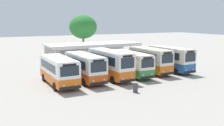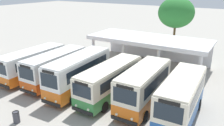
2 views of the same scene
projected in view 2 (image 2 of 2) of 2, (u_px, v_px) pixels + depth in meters
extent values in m
plane|color=#A39E93|center=(77.00, 101.00, 20.02)|extent=(180.00, 180.00, 0.00)
cylinder|color=black|center=(23.00, 83.00, 22.42)|extent=(0.22, 0.90, 0.90)
cylinder|color=black|center=(9.00, 78.00, 23.52)|extent=(0.22, 0.90, 0.90)
cylinder|color=black|center=(57.00, 69.00, 26.25)|extent=(0.22, 0.90, 0.90)
cylinder|color=black|center=(44.00, 65.00, 27.35)|extent=(0.22, 0.90, 0.90)
cube|color=orange|center=(34.00, 70.00, 24.74)|extent=(2.35, 7.67, 0.99)
cube|color=white|center=(33.00, 59.00, 24.33)|extent=(2.35, 7.67, 1.54)
cube|color=white|center=(32.00, 51.00, 24.05)|extent=(2.28, 7.44, 0.12)
cube|color=black|center=(2.00, 85.00, 21.75)|extent=(2.21, 0.11, 0.28)
cube|color=#1E2833|center=(0.00, 69.00, 21.24)|extent=(1.91, 0.06, 1.00)
cube|color=#1E2833|center=(41.00, 60.00, 23.82)|extent=(0.06, 6.13, 0.85)
cube|color=#1E2833|center=(26.00, 56.00, 24.96)|extent=(0.06, 6.13, 0.85)
sphere|color=#EAEACC|center=(6.00, 84.00, 21.34)|extent=(0.20, 0.20, 0.20)
cylinder|color=black|center=(49.00, 89.00, 21.12)|extent=(0.24, 0.91, 0.90)
cylinder|color=black|center=(32.00, 84.00, 22.14)|extent=(0.24, 0.91, 0.90)
cylinder|color=black|center=(79.00, 73.00, 24.84)|extent=(0.24, 0.91, 0.90)
cylinder|color=black|center=(64.00, 70.00, 25.85)|extent=(0.24, 0.91, 0.90)
cube|color=#D14C14|center=(57.00, 75.00, 23.35)|extent=(2.43, 7.40, 0.99)
cube|color=silver|center=(56.00, 62.00, 22.91)|extent=(2.43, 7.40, 1.68)
cube|color=silver|center=(55.00, 54.00, 22.61)|extent=(2.36, 7.18, 0.12)
cube|color=black|center=(28.00, 92.00, 20.44)|extent=(2.13, 0.16, 0.28)
cube|color=#1E2833|center=(26.00, 74.00, 19.90)|extent=(1.84, 0.10, 1.09)
cube|color=black|center=(25.00, 67.00, 19.69)|extent=(1.34, 0.08, 0.24)
cube|color=#1E2833|center=(65.00, 64.00, 22.45)|extent=(0.19, 5.88, 0.92)
cube|color=#1E2833|center=(48.00, 60.00, 23.50)|extent=(0.19, 5.88, 0.92)
sphere|color=#EAEACC|center=(33.00, 90.00, 20.05)|extent=(0.20, 0.20, 0.20)
sphere|color=#EAEACC|center=(23.00, 87.00, 20.64)|extent=(0.20, 0.20, 0.20)
cylinder|color=black|center=(72.00, 99.00, 19.30)|extent=(0.26, 0.91, 0.90)
cylinder|color=black|center=(54.00, 94.00, 20.22)|extent=(0.26, 0.91, 0.90)
cylinder|color=black|center=(102.00, 79.00, 23.28)|extent=(0.26, 0.91, 0.90)
cylinder|color=black|center=(86.00, 76.00, 24.19)|extent=(0.26, 0.91, 0.90)
cube|color=orange|center=(80.00, 81.00, 21.58)|extent=(2.47, 7.85, 1.15)
cube|color=white|center=(79.00, 67.00, 21.10)|extent=(2.47, 7.85, 1.81)
cube|color=white|center=(78.00, 57.00, 20.78)|extent=(2.40, 7.61, 0.12)
cube|color=black|center=(51.00, 103.00, 18.50)|extent=(2.01, 0.19, 0.28)
cube|color=#1E2833|center=(49.00, 81.00, 17.89)|extent=(1.73, 0.13, 1.17)
cube|color=black|center=(48.00, 72.00, 17.65)|extent=(1.27, 0.11, 0.24)
cube|color=#1E2833|center=(89.00, 68.00, 20.69)|extent=(0.33, 6.20, 0.99)
cube|color=#1E2833|center=(70.00, 64.00, 21.64)|extent=(0.33, 6.20, 0.99)
sphere|color=#EAEACC|center=(56.00, 102.00, 18.14)|extent=(0.20, 0.20, 0.20)
sphere|color=#EAEACC|center=(45.00, 98.00, 18.67)|extent=(0.20, 0.20, 0.20)
cylinder|color=black|center=(104.00, 107.00, 18.08)|extent=(0.23, 0.90, 0.90)
cylinder|color=black|center=(84.00, 100.00, 19.11)|extent=(0.23, 0.90, 0.90)
cylinder|color=black|center=(133.00, 85.00, 21.95)|extent=(0.23, 0.90, 0.90)
cylinder|color=black|center=(115.00, 81.00, 22.98)|extent=(0.23, 0.90, 0.90)
cube|color=#337F3D|center=(110.00, 88.00, 20.39)|extent=(2.25, 7.87, 0.97)
cube|color=beige|center=(110.00, 75.00, 19.98)|extent=(2.25, 7.87, 1.56)
cube|color=beige|center=(110.00, 66.00, 19.70)|extent=(2.19, 7.63, 0.12)
cube|color=black|center=(82.00, 111.00, 17.36)|extent=(2.03, 0.13, 0.28)
cube|color=#1E2833|center=(82.00, 91.00, 16.85)|extent=(1.75, 0.08, 1.01)
cube|color=black|center=(81.00, 84.00, 16.65)|extent=(1.28, 0.07, 0.24)
cube|color=#1E2833|center=(121.00, 77.00, 19.50)|extent=(0.13, 6.27, 0.86)
cube|color=#1E2833|center=(101.00, 72.00, 20.58)|extent=(0.13, 6.27, 0.86)
sphere|color=#EAEACC|center=(88.00, 110.00, 16.97)|extent=(0.20, 0.20, 0.20)
sphere|color=#EAEACC|center=(76.00, 105.00, 17.57)|extent=(0.20, 0.20, 0.20)
cylinder|color=black|center=(145.00, 117.00, 16.79)|extent=(0.24, 0.91, 0.90)
cylinder|color=black|center=(120.00, 109.00, 17.78)|extent=(0.24, 0.91, 0.90)
cylinder|color=black|center=(163.00, 94.00, 20.28)|extent=(0.24, 0.91, 0.90)
cylinder|color=black|center=(142.00, 88.00, 21.28)|extent=(0.24, 0.91, 0.90)
cube|color=orange|center=(143.00, 96.00, 18.87)|extent=(2.38, 6.96, 1.12)
cube|color=beige|center=(144.00, 80.00, 18.40)|extent=(2.38, 6.96, 1.72)
cube|color=beige|center=(145.00, 69.00, 18.10)|extent=(2.31, 6.75, 0.12)
cube|color=black|center=(124.00, 121.00, 16.17)|extent=(2.09, 0.16, 0.28)
cube|color=#1E2833|center=(125.00, 96.00, 15.58)|extent=(1.80, 0.10, 1.12)
cube|color=black|center=(125.00, 87.00, 15.35)|extent=(1.32, 0.09, 0.24)
cube|color=#1E2833|center=(158.00, 81.00, 17.95)|extent=(0.19, 5.52, 0.94)
cube|color=#1E2833|center=(132.00, 76.00, 18.98)|extent=(0.19, 5.52, 0.94)
sphere|color=#EAEACC|center=(132.00, 119.00, 15.79)|extent=(0.20, 0.20, 0.20)
sphere|color=#EAEACC|center=(117.00, 114.00, 16.36)|extent=(0.20, 0.20, 0.20)
cylinder|color=black|center=(157.00, 125.00, 15.78)|extent=(0.26, 0.91, 0.90)
cylinder|color=black|center=(199.00, 104.00, 18.46)|extent=(0.26, 0.91, 0.90)
cylinder|color=black|center=(173.00, 99.00, 19.42)|extent=(0.26, 0.91, 0.90)
cube|color=#23569E|center=(180.00, 108.00, 16.96)|extent=(2.49, 7.20, 1.14)
cube|color=beige|center=(182.00, 91.00, 16.49)|extent=(2.49, 7.20, 1.71)
cube|color=beige|center=(183.00, 79.00, 16.19)|extent=(2.41, 6.99, 0.12)
cube|color=#1E2833|center=(168.00, 113.00, 13.55)|extent=(1.79, 0.13, 1.11)
cube|color=black|center=(169.00, 103.00, 13.32)|extent=(1.31, 0.11, 0.24)
cube|color=#1E2833|center=(198.00, 93.00, 16.06)|extent=(0.29, 5.69, 0.94)
cube|color=#1E2833|center=(168.00, 86.00, 17.05)|extent=(0.29, 5.69, 0.94)
cylinder|color=silver|center=(93.00, 48.00, 30.12)|extent=(0.36, 0.36, 3.20)
cylinder|color=silver|center=(123.00, 54.00, 27.89)|extent=(0.36, 0.36, 3.20)
cylinder|color=silver|center=(158.00, 60.00, 25.66)|extent=(0.36, 0.36, 3.20)
cylinder|color=silver|center=(200.00, 67.00, 23.42)|extent=(0.36, 0.36, 3.20)
cube|color=white|center=(156.00, 47.00, 30.81)|extent=(14.31, 0.20, 3.20)
cube|color=white|center=(149.00, 38.00, 28.15)|extent=(14.81, 5.92, 0.20)
cube|color=white|center=(139.00, 45.00, 25.89)|extent=(14.81, 0.10, 0.28)
cylinder|color=slate|center=(133.00, 64.00, 28.55)|extent=(0.03, 0.03, 0.44)
cylinder|color=slate|center=(131.00, 63.00, 28.71)|extent=(0.03, 0.03, 0.44)
cylinder|color=slate|center=(135.00, 63.00, 28.84)|extent=(0.03, 0.03, 0.44)
cylinder|color=slate|center=(132.00, 62.00, 29.00)|extent=(0.03, 0.03, 0.44)
cube|color=yellow|center=(133.00, 61.00, 28.70)|extent=(0.45, 0.45, 0.04)
cube|color=yellow|center=(134.00, 59.00, 28.79)|extent=(0.44, 0.05, 0.40)
cylinder|color=slate|center=(139.00, 65.00, 28.24)|extent=(0.03, 0.03, 0.44)
cylinder|color=slate|center=(136.00, 64.00, 28.40)|extent=(0.03, 0.03, 0.44)
cylinder|color=slate|center=(140.00, 64.00, 28.53)|extent=(0.03, 0.03, 0.44)
cylinder|color=slate|center=(138.00, 63.00, 28.69)|extent=(0.03, 0.03, 0.44)
cube|color=yellow|center=(138.00, 62.00, 28.39)|extent=(0.45, 0.45, 0.04)
cube|color=yellow|center=(139.00, 60.00, 28.49)|extent=(0.44, 0.05, 0.40)
cylinder|color=slate|center=(144.00, 66.00, 27.85)|extent=(0.03, 0.03, 0.44)
cylinder|color=slate|center=(142.00, 65.00, 28.01)|extent=(0.03, 0.03, 0.44)
cylinder|color=slate|center=(145.00, 65.00, 28.14)|extent=(0.03, 0.03, 0.44)
cylinder|color=slate|center=(143.00, 64.00, 28.30)|extent=(0.03, 0.03, 0.44)
cube|color=yellow|center=(144.00, 63.00, 28.00)|extent=(0.45, 0.45, 0.04)
cube|color=yellow|center=(144.00, 61.00, 28.10)|extent=(0.44, 0.05, 0.40)
cylinder|color=brown|center=(174.00, 39.00, 33.60)|extent=(0.32, 0.32, 3.91)
ellipsoid|color=#28722D|center=(176.00, 13.00, 32.33)|extent=(5.07, 5.07, 4.31)
cylinder|color=#3F3F47|center=(16.00, 117.00, 16.72)|extent=(0.48, 0.48, 0.85)
torus|color=black|center=(15.00, 112.00, 16.58)|extent=(0.49, 0.49, 0.06)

